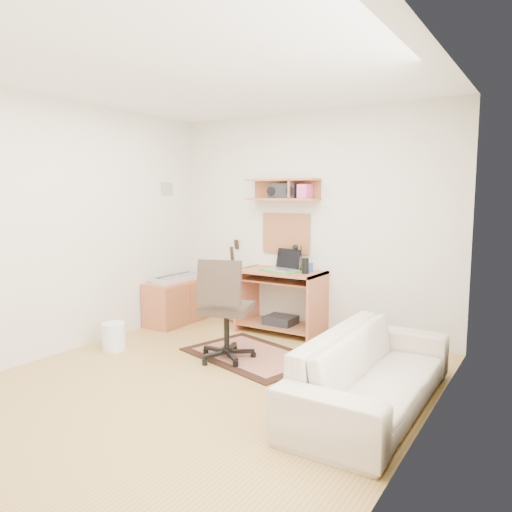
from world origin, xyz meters
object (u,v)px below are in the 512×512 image
Objects in this scene: cabinet at (178,301)px; printer at (369,339)px; task_chair at (226,308)px; desk at (281,302)px; sofa at (373,359)px.

cabinet reaches higher than printer.
desk is at bearing 72.79° from task_chair.
task_chair is 2.12× the size of printer.
desk is at bearing 12.49° from cabinet.
task_chair is (0.02, -1.13, 0.15)m from desk.
printer is 0.25× the size of sofa.
task_chair is 1.62m from cabinet.
printer is at bearing 29.55° from task_chair.
sofa is (1.59, -0.28, -0.14)m from task_chair.
desk is 2.03× the size of printer.
desk is 1.12m from printer.
desk reaches higher than cabinet.
sofa is (1.61, -1.41, 0.01)m from desk.
sofa reaches higher than printer.
printer is at bearing 7.90° from cabinet.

